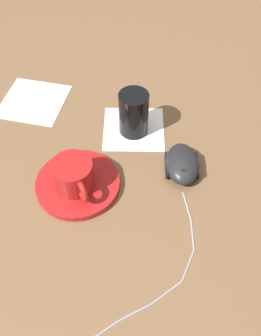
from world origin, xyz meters
name	(u,v)px	position (x,y,z in m)	size (l,w,h in m)	color
ground_plane	(117,143)	(0.00, 0.00, 0.00)	(3.00, 3.00, 0.00)	brown
saucer	(78,184)	(0.09, -0.09, 0.01)	(0.16, 0.16, 0.01)	maroon
coffee_cup	(74,175)	(0.10, -0.10, 0.04)	(0.10, 0.07, 0.06)	maroon
computer_mouse	(182,164)	(0.10, 0.11, 0.02)	(0.11, 0.08, 0.04)	black
mouse_cable	(151,279)	(0.30, 0.00, 0.00)	(0.23, 0.28, 0.00)	gray
napkin_under_glass	(134,129)	(-0.03, 0.04, 0.00)	(0.13, 0.13, 0.00)	white
drinking_glass	(134,113)	(-0.03, 0.04, 0.05)	(0.06, 0.06, 0.09)	black
napkin_spare	(34,101)	(-0.16, -0.17, 0.00)	(0.14, 0.14, 0.00)	white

